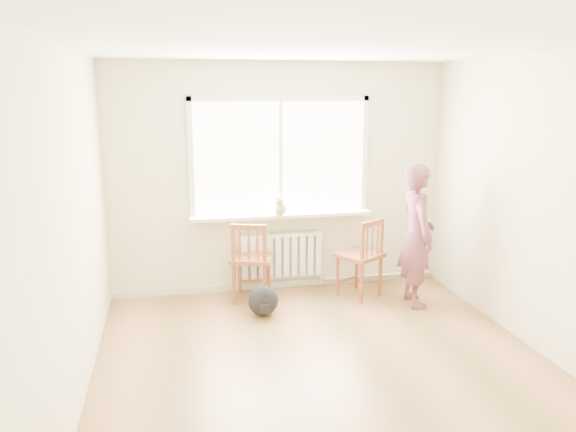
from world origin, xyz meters
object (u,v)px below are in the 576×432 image
chair_right (363,258)px  backpack (263,301)px  person (417,235)px  chair_left (251,261)px  cat (280,206)px

chair_right → backpack: chair_right is taller
backpack → person: bearing=-0.2°
chair_left → person: (1.79, -0.46, 0.33)m
chair_left → person: size_ratio=0.59×
chair_left → chair_right: (1.29, -0.14, 0.00)m
cat → chair_left: bearing=-138.3°
chair_right → person: size_ratio=0.59×
person → backpack: (-1.73, 0.00, -0.64)m
backpack → cat: bearing=64.6°
chair_left → cat: size_ratio=2.40×
chair_right → person: bearing=115.5°
chair_left → backpack: 0.55m
person → backpack: size_ratio=4.91×
cat → backpack: (-0.31, -0.65, -0.90)m
chair_right → person: 0.68m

